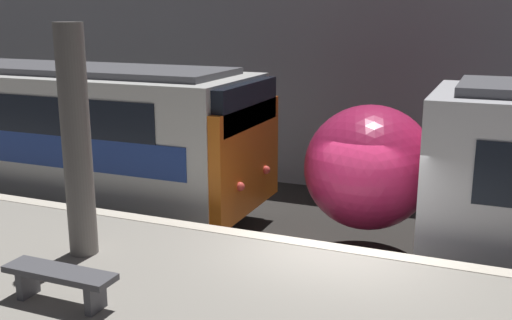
% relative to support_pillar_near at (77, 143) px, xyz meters
% --- Properties ---
extents(ground_plane, '(120.00, 120.00, 0.00)m').
position_rel_support_pillar_near_xyz_m(ground_plane, '(3.43, 1.80, -2.84)').
color(ground_plane, '#282623').
extents(station_rear_barrier, '(50.00, 0.15, 5.22)m').
position_rel_support_pillar_near_xyz_m(station_rear_barrier, '(3.43, 8.53, -0.23)').
color(station_rear_barrier, gray).
rests_on(station_rear_barrier, ground).
extents(support_pillar_near, '(0.42, 0.42, 3.42)m').
position_rel_support_pillar_near_xyz_m(support_pillar_near, '(0.00, 0.00, 0.00)').
color(support_pillar_near, slate).
rests_on(support_pillar_near, platform).
extents(platform_bench, '(1.50, 0.40, 0.45)m').
position_rel_support_pillar_near_xyz_m(platform_bench, '(0.78, -1.44, -1.37)').
color(platform_bench, '#4C4C51').
rests_on(platform_bench, platform).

